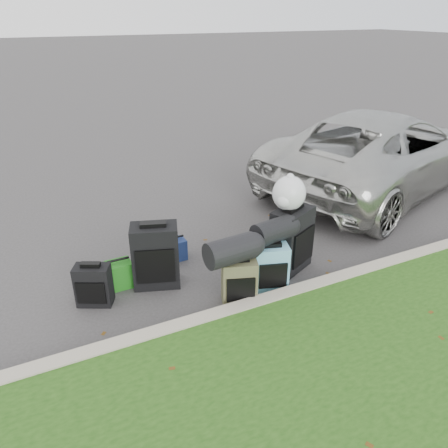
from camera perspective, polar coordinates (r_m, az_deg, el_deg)
name	(u,v)px	position (r m, az deg, el deg)	size (l,w,h in m)	color
ground	(237,265)	(5.97, 1.71, -5.32)	(120.00, 120.00, 0.00)	#383535
curb	(276,299)	(5.21, 6.86, -9.76)	(120.00, 0.18, 0.15)	#9E937F
suv	(382,150)	(8.84, 19.90, 9.02)	(2.45, 5.31, 1.48)	#B7B7B2
suitcase_small_black	(94,285)	(5.32, -16.66, -7.66)	(0.40, 0.22, 0.50)	black
suitcase_large_black_left	(156,256)	(5.43, -8.92, -4.11)	(0.56, 0.34, 0.81)	black
suitcase_olive	(239,281)	(5.13, 2.01, -7.49)	(0.40, 0.25, 0.55)	#43432A
suitcase_teal	(271,268)	(5.37, 6.10, -5.71)	(0.42, 0.25, 0.59)	teal
suitcase_large_black_right	(291,239)	(5.76, 8.78, -2.00)	(0.57, 0.34, 0.85)	black
tote_green	(120,274)	(5.60, -13.46, -6.42)	(0.30, 0.24, 0.34)	#1E7019
tote_navy	(175,249)	(6.06, -6.36, -3.33)	(0.28, 0.22, 0.29)	navy
duffel_left	(231,251)	(4.87, 0.93, -3.51)	(0.31, 0.31, 0.58)	black
duffel_right	(273,231)	(5.26, 6.48, -0.91)	(0.29, 0.29, 0.52)	black
trash_bag	(289,193)	(5.50, 8.50, 3.99)	(0.43, 0.43, 0.43)	white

